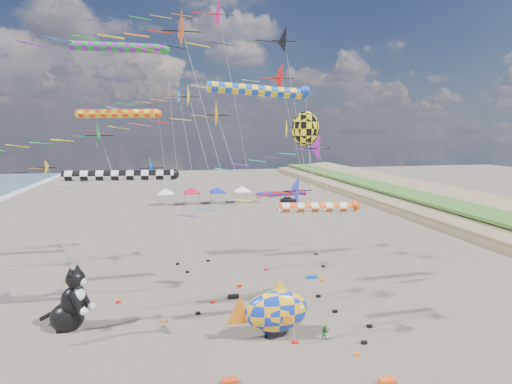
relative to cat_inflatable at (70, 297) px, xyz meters
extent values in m
cone|color=#F99202|center=(11.36, -2.03, 12.83)|extent=(1.96, 2.10, 2.16)
cylinder|color=#B2B2B2|center=(13.34, -2.03, 5.21)|extent=(3.97, 0.02, 15.24)
cube|color=black|center=(15.31, -2.03, -2.30)|extent=(0.36, 0.24, 0.20)
cone|color=purple|center=(16.46, -6.42, 10.68)|extent=(1.74, 1.86, 1.92)
cylinder|color=#B2B2B2|center=(18.02, -6.42, 4.14)|extent=(3.13, 0.02, 13.08)
cube|color=black|center=(19.57, -6.42, -2.30)|extent=(0.36, 0.24, 0.20)
cone|color=#F1106F|center=(12.57, 8.85, 22.56)|extent=(2.91, 3.11, 3.21)
cylinder|color=#B2B2B2|center=(14.56, 8.85, 10.08)|extent=(4.01, 0.02, 24.97)
cube|color=black|center=(16.55, 8.85, -2.30)|extent=(0.36, 0.24, 0.20)
cone|color=#D94917|center=(9.67, -3.48, 17.82)|extent=(2.46, 2.63, 2.71)
cylinder|color=#B2B2B2|center=(11.60, -3.48, 7.71)|extent=(3.87, 0.02, 20.23)
cube|color=black|center=(13.52, -3.48, -2.30)|extent=(0.36, 0.24, 0.20)
cone|color=#148C41|center=(3.90, -0.44, 11.42)|extent=(1.91, 2.05, 2.11)
cylinder|color=#B2B2B2|center=(5.18, -0.44, 4.51)|extent=(2.57, 0.02, 13.82)
cube|color=black|center=(6.45, -0.44, -2.30)|extent=(0.36, 0.24, 0.20)
cone|color=#F1AE19|center=(-0.89, 3.77, 8.92)|extent=(1.44, 1.54, 1.59)
cylinder|color=#B2B2B2|center=(0.92, 3.77, 3.26)|extent=(3.64, 0.02, 11.33)
cube|color=black|center=(2.73, 3.77, -2.30)|extent=(0.36, 0.24, 0.20)
cone|color=blue|center=(7.42, 2.16, 9.00)|extent=(1.88, 2.02, 2.08)
cylinder|color=#B2B2B2|center=(8.91, 2.16, 3.30)|extent=(3.01, 0.02, 11.41)
cube|color=black|center=(10.40, 2.16, -2.30)|extent=(0.36, 0.24, 0.20)
cone|color=#2030DF|center=(15.83, -7.66, 8.25)|extent=(1.83, 1.96, 2.02)
cylinder|color=#B2B2B2|center=(17.13, -7.66, 2.92)|extent=(2.62, 0.02, 10.66)
cube|color=black|center=(18.42, -7.66, -2.30)|extent=(0.36, 0.24, 0.20)
cone|color=black|center=(18.53, 4.91, 19.37)|extent=(2.36, 2.53, 2.61)
cylinder|color=#B2B2B2|center=(19.82, 4.91, 8.49)|extent=(2.60, 0.02, 21.78)
cube|color=black|center=(21.10, 4.91, -2.30)|extent=(0.36, 0.24, 0.20)
cone|color=red|center=(19.50, 8.53, 16.60)|extent=(2.59, 2.77, 2.85)
cylinder|color=#B2B2B2|center=(21.08, 8.53, 7.10)|extent=(3.18, 0.02, 19.00)
cube|color=black|center=(22.66, 8.53, -2.30)|extent=(0.36, 0.24, 0.20)
cone|color=#0AAFE1|center=(8.79, 12.96, 15.24)|extent=(1.63, 1.74, 1.79)
cylinder|color=#B2B2B2|center=(9.91, 12.96, 6.42)|extent=(2.25, 0.02, 17.64)
cube|color=black|center=(11.02, 12.96, -2.30)|extent=(0.36, 0.24, 0.20)
cone|color=#F5EF0F|center=(10.15, 5.08, 14.66)|extent=(1.99, 2.13, 2.20)
cylinder|color=#B2B2B2|center=(11.64, 5.08, 6.13)|extent=(3.00, 0.02, 17.07)
cube|color=black|center=(13.13, 5.08, -2.30)|extent=(0.36, 0.24, 0.20)
cylinder|color=#FD4915|center=(2.43, 12.57, 13.39)|extent=(7.64, 0.83, 0.83)
sphere|color=#FD4915|center=(6.25, 12.57, 13.39)|extent=(0.87, 0.87, 0.87)
cylinder|color=#B2B2B2|center=(7.00, 12.57, 5.50)|extent=(1.52, 0.02, 15.80)
cube|color=black|center=(7.75, 12.57, -2.30)|extent=(0.36, 0.24, 0.20)
cylinder|color=blue|center=(13.98, 1.40, 14.76)|extent=(7.72, 0.82, 0.82)
sphere|color=blue|center=(17.84, 1.40, 14.76)|extent=(0.86, 0.86, 0.86)
cylinder|color=#B2B2B2|center=(18.59, 1.40, 6.18)|extent=(1.52, 0.02, 17.16)
cube|color=black|center=(19.34, 1.40, -2.30)|extent=(0.36, 0.24, 0.20)
cylinder|color=black|center=(3.74, 0.31, 8.57)|extent=(7.57, 0.73, 0.73)
sphere|color=black|center=(7.52, 0.31, 8.57)|extent=(0.77, 0.77, 0.77)
cylinder|color=#B2B2B2|center=(8.27, 0.31, 3.09)|extent=(1.52, 0.02, 10.98)
cube|color=black|center=(9.02, 0.31, -2.30)|extent=(0.36, 0.24, 0.20)
cylinder|color=#198B2C|center=(3.11, 9.87, 19.12)|extent=(8.09, 0.84, 0.84)
sphere|color=#198B2C|center=(7.16, 9.87, 19.12)|extent=(0.88, 0.88, 0.88)
cylinder|color=#B2B2B2|center=(7.91, 9.87, 8.36)|extent=(1.52, 0.02, 21.52)
cube|color=black|center=(8.66, 9.87, -2.30)|extent=(0.36, 0.24, 0.20)
cylinder|color=#E20F3F|center=(19.12, 12.65, 4.90)|extent=(5.46, 0.63, 0.63)
sphere|color=#E20F3F|center=(21.85, 12.65, 4.90)|extent=(0.66, 0.66, 0.66)
cylinder|color=#B2B2B2|center=(22.60, 12.65, 1.25)|extent=(1.52, 0.02, 7.31)
cube|color=black|center=(23.35, 12.65, -2.30)|extent=(0.36, 0.24, 0.20)
cylinder|color=#EE4E10|center=(16.81, -4.42, 6.63)|extent=(5.43, 0.68, 0.68)
sphere|color=#EE4E10|center=(19.52, -4.42, 6.63)|extent=(0.71, 0.71, 0.71)
cylinder|color=#B2B2B2|center=(20.27, -4.42, 2.11)|extent=(1.52, 0.02, 9.03)
cube|color=black|center=(21.02, -4.42, -2.30)|extent=(0.36, 0.24, 0.20)
ellipsoid|color=yellow|center=(17.56, 0.37, 11.86)|extent=(2.20, 0.40, 2.64)
cone|color=yellow|center=(16.06, 0.37, 11.86)|extent=(0.12, 1.80, 1.80)
cylinder|color=#B2B2B2|center=(18.56, -0.63, 4.73)|extent=(2.03, 2.03, 14.26)
cube|color=black|center=(19.56, -1.63, -2.30)|extent=(0.36, 0.24, 0.20)
ellipsoid|color=#1230B8|center=(14.08, -4.37, -0.48)|extent=(4.43, 1.79, 2.95)
cone|color=orange|center=(11.52, -4.37, -0.48)|extent=(2.16, 0.13, 2.16)
cone|color=yellow|center=(14.27, -4.37, 1.00)|extent=(1.57, 0.11, 1.57)
cylinder|color=#B2B2B2|center=(15.17, -4.87, -1.69)|extent=(0.23, 1.04, 1.45)
cube|color=red|center=(15.08, -5.37, -2.30)|extent=(0.36, 0.24, 0.20)
imported|color=gray|center=(13.69, -3.57, -1.64)|extent=(0.58, 0.41, 1.51)
imported|color=#1C6D1C|center=(17.19, -5.40, -1.89)|extent=(0.58, 0.51, 1.02)
imported|color=#2833B7|center=(13.38, -4.17, -1.90)|extent=(0.57, 0.59, 1.00)
cube|color=red|center=(10.17, -8.75, -2.25)|extent=(0.90, 0.44, 0.30)
cube|color=#FF4A15|center=(18.83, -10.62, -2.25)|extent=(0.90, 0.44, 0.30)
cube|color=black|center=(12.21, 2.75, -2.25)|extent=(0.90, 0.44, 0.30)
cube|color=blue|center=(20.32, 5.74, -2.25)|extent=(0.90, 0.44, 0.30)
cube|color=white|center=(6.33, 48.43, -0.15)|extent=(3.00, 3.00, 0.15)
pyramid|color=white|center=(6.33, 48.43, 0.90)|extent=(4.20, 4.20, 1.00)
cylinder|color=#999999|center=(5.03, 47.13, -1.30)|extent=(0.08, 0.08, 2.20)
cylinder|color=#999999|center=(7.63, 47.13, -1.30)|extent=(0.08, 0.08, 2.20)
cylinder|color=#999999|center=(5.03, 49.73, -1.30)|extent=(0.08, 0.08, 2.20)
cylinder|color=#999999|center=(7.63, 49.73, -1.30)|extent=(0.08, 0.08, 2.20)
cube|color=red|center=(11.33, 48.43, -0.15)|extent=(3.00, 3.00, 0.15)
pyramid|color=red|center=(11.33, 48.43, 0.90)|extent=(4.20, 4.20, 1.00)
cylinder|color=#999999|center=(10.03, 47.13, -1.30)|extent=(0.08, 0.08, 2.20)
cylinder|color=#999999|center=(12.63, 47.13, -1.30)|extent=(0.08, 0.08, 2.20)
cylinder|color=#999999|center=(10.03, 49.73, -1.30)|extent=(0.08, 0.08, 2.20)
cylinder|color=#999999|center=(12.63, 49.73, -1.30)|extent=(0.08, 0.08, 2.20)
cube|color=#1425CA|center=(16.33, 48.43, -0.15)|extent=(3.00, 3.00, 0.15)
pyramid|color=#1425CA|center=(16.33, 48.43, 0.90)|extent=(4.20, 4.20, 1.00)
cylinder|color=#999999|center=(15.03, 47.13, -1.30)|extent=(0.08, 0.08, 2.20)
cylinder|color=#999999|center=(17.63, 47.13, -1.30)|extent=(0.08, 0.08, 2.20)
cylinder|color=#999999|center=(15.03, 49.73, -1.30)|extent=(0.08, 0.08, 2.20)
cylinder|color=#999999|center=(17.63, 49.73, -1.30)|extent=(0.08, 0.08, 2.20)
cube|color=white|center=(21.33, 48.43, -0.15)|extent=(3.00, 3.00, 0.15)
pyramid|color=white|center=(21.33, 48.43, 0.90)|extent=(4.20, 4.20, 1.00)
cylinder|color=#999999|center=(20.03, 47.13, -1.30)|extent=(0.08, 0.08, 2.20)
cylinder|color=#999999|center=(22.63, 47.13, -1.30)|extent=(0.08, 0.08, 2.20)
cylinder|color=#999999|center=(20.03, 49.73, -1.30)|extent=(0.08, 0.08, 2.20)
cylinder|color=#999999|center=(22.63, 49.73, -1.30)|extent=(0.08, 0.08, 2.20)
imported|color=#26262D|center=(30.42, 46.43, -1.80)|extent=(3.79, 2.30, 1.20)
camera|label=1|loc=(7.24, -29.14, 11.63)|focal=28.00mm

